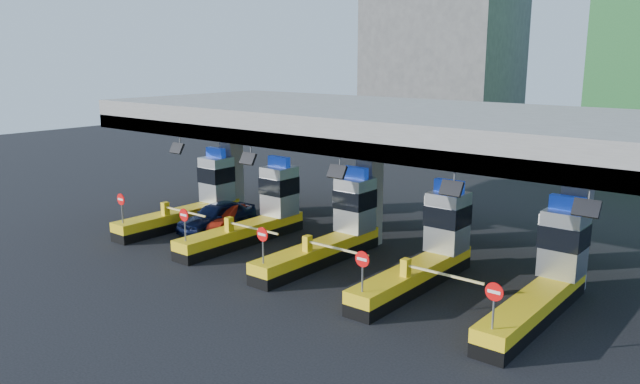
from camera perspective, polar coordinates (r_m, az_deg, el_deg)
The scene contains 10 objects.
ground at distance 29.60m, azimuth 1.10°, elevation -6.12°, with size 120.00×120.00×0.00m, color black.
toll_canopy at distance 30.55m, azimuth 4.49°, elevation 6.22°, with size 28.00×12.09×7.00m.
toll_lane_far_left at distance 36.19m, azimuth -11.18°, elevation -0.61°, with size 4.43×8.00×4.16m.
toll_lane_left at distance 32.59m, azimuth -5.53°, elevation -1.87°, with size 4.43×8.00×4.16m.
toll_lane_center at distance 29.40m, azimuth 1.45°, elevation -3.40°, with size 4.43×8.00×4.16m.
toll_lane_right at distance 26.77m, azimuth 9.98°, elevation -5.20°, with size 4.43×8.00×4.16m.
toll_lane_far_right at distance 24.87m, azimuth 20.14°, elevation -7.17°, with size 4.43×8.00×4.16m.
bg_building_concrete at distance 66.00m, azimuth 11.10°, elevation 11.84°, with size 14.00×10.00×18.00m, color #4C4C49.
van at distance 34.40m, azimuth -9.39°, elevation -2.23°, with size 1.90×4.73×1.61m, color black.
red_car at distance 34.51m, azimuth -8.86°, elevation -2.37°, with size 1.46×4.19×1.38m, color maroon.
Camera 1 is at (17.27, -22.12, 9.42)m, focal length 35.00 mm.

